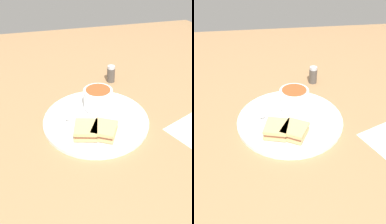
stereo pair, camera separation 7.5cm
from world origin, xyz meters
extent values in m
plane|color=#9E754C|center=(0.00, 0.00, 0.00)|extent=(2.40, 2.40, 0.00)
cylinder|color=white|center=(0.00, 0.00, 0.01)|extent=(0.37, 0.37, 0.01)
torus|color=white|center=(0.00, 0.00, 0.02)|extent=(0.37, 0.37, 0.01)
cylinder|color=white|center=(0.02, 0.06, 0.02)|extent=(0.06, 0.06, 0.01)
cylinder|color=white|center=(0.02, 0.06, 0.05)|extent=(0.11, 0.11, 0.07)
cylinder|color=#B74C23|center=(0.02, 0.06, 0.09)|extent=(0.09, 0.09, 0.01)
cube|color=silver|center=(-0.07, 0.07, 0.02)|extent=(0.04, 0.09, 0.00)
ellipsoid|color=silver|center=(-0.09, 0.02, 0.02)|extent=(0.03, 0.04, 0.01)
cube|color=tan|center=(-0.05, -0.08, 0.02)|extent=(0.09, 0.10, 0.01)
cube|color=brown|center=(-0.05, -0.08, 0.03)|extent=(0.08, 0.09, 0.01)
cube|color=tan|center=(-0.05, -0.08, 0.04)|extent=(0.09, 0.10, 0.01)
cube|color=tan|center=(0.00, -0.09, 0.02)|extent=(0.10, 0.11, 0.01)
cube|color=brown|center=(0.00, -0.09, 0.03)|extent=(0.09, 0.10, 0.01)
cube|color=tan|center=(0.00, -0.09, 0.04)|extent=(0.10, 0.11, 0.01)
cylinder|color=#4C4742|center=(0.15, 0.27, 0.03)|extent=(0.04, 0.04, 0.07)
cylinder|color=#B7B7BC|center=(0.15, 0.27, 0.07)|extent=(0.03, 0.03, 0.01)
camera|label=1|loc=(-0.17, -0.58, 0.48)|focal=35.00mm
camera|label=2|loc=(-0.10, -0.60, 0.48)|focal=35.00mm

